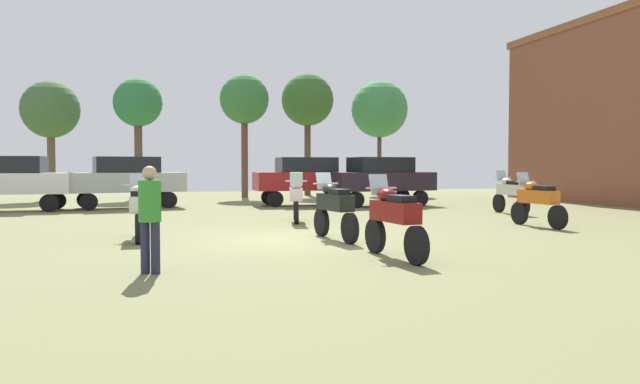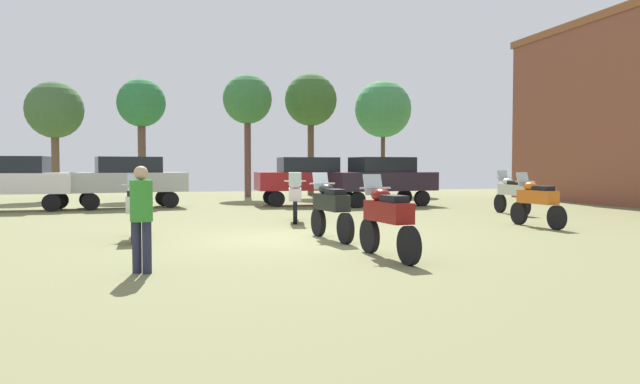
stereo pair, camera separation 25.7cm
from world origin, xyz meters
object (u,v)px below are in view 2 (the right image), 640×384
object	(u,v)px
car_1	(12,179)
person_1	(141,211)
motorcycle_2	(295,197)
tree_8	(311,101)
motorcycle_7	(331,207)
car_4	(129,178)
tree_2	(247,101)
tree_6	(141,105)
motorcycle_1	(135,208)
motorcycle_3	(387,217)
tree_1	(383,110)
motorcycle_4	(511,193)
tree_5	(55,111)
motorcycle_5	(537,200)
car_3	(382,178)
car_2	(308,177)

from	to	relation	value
car_1	person_1	bearing A→B (deg)	-159.23
motorcycle_2	tree_8	world-z (taller)	tree_8
motorcycle_7	person_1	distance (m)	5.16
car_4	tree_8	size ratio (longest dim) A/B	0.67
motorcycle_7	tree_2	size ratio (longest dim) A/B	0.34
motorcycle_2	tree_6	world-z (taller)	tree_6
motorcycle_1	car_4	distance (m)	10.76
tree_6	motorcycle_3	bearing A→B (deg)	-77.18
tree_1	tree_8	world-z (taller)	tree_8
person_1	tree_6	bearing A→B (deg)	-60.73
tree_2	motorcycle_4	bearing A→B (deg)	-61.93
motorcycle_7	tree_5	distance (m)	21.27
car_1	tree_6	distance (m)	9.53
motorcycle_3	tree_1	xyz separation A→B (m)	(8.60, 23.60, 4.23)
motorcycle_1	motorcycle_7	bearing A→B (deg)	-16.16
car_1	tree_8	bearing A→B (deg)	-54.82
motorcycle_1	motorcycle_4	size ratio (longest dim) A/B	1.00
tree_1	tree_2	world-z (taller)	tree_1
tree_1	motorcycle_1	bearing A→B (deg)	-123.69
motorcycle_1	tree_2	world-z (taller)	tree_2
motorcycle_2	tree_2	distance (m)	15.13
motorcycle_5	tree_5	size ratio (longest dim) A/B	0.37
tree_2	tree_5	bearing A→B (deg)	179.53
car_1	person_1	size ratio (longest dim) A/B	2.64
car_3	tree_5	size ratio (longest dim) A/B	0.78
car_1	tree_8	xyz separation A→B (m)	(13.33, 8.85, 4.10)
motorcycle_7	car_2	xyz separation A→B (m)	(2.22, 11.72, 0.44)
motorcycle_1	tree_5	distance (m)	18.83
car_3	tree_2	bearing A→B (deg)	19.96
car_4	tree_8	bearing A→B (deg)	-58.95
car_1	person_1	world-z (taller)	car_1
motorcycle_4	tree_8	world-z (taller)	tree_8
motorcycle_3	car_2	size ratio (longest dim) A/B	0.51
motorcycle_3	car_1	size ratio (longest dim) A/B	0.50
motorcycle_2	tree_1	bearing A→B (deg)	-106.51
tree_6	tree_2	bearing A→B (deg)	-0.60
motorcycle_7	car_1	world-z (taller)	car_1
motorcycle_1	car_2	distance (m)	12.41
motorcycle_2	motorcycle_5	xyz separation A→B (m)	(5.99, -3.11, 0.00)
tree_8	motorcycle_2	bearing A→B (deg)	-105.05
motorcycle_7	person_1	bearing A→B (deg)	-147.34
motorcycle_2	person_1	size ratio (longest dim) A/B	1.26
car_1	car_3	distance (m)	14.06
car_4	person_1	world-z (taller)	car_4
car_1	tree_6	xyz separation A→B (m)	(4.27, 7.75, 3.55)
car_2	tree_2	size ratio (longest dim) A/B	0.67
tree_1	tree_8	size ratio (longest dim) A/B	0.98
motorcycle_3	car_1	bearing A→B (deg)	116.91
motorcycle_1	tree_6	world-z (taller)	tree_6
tree_2	car_2	bearing A→B (deg)	-77.70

